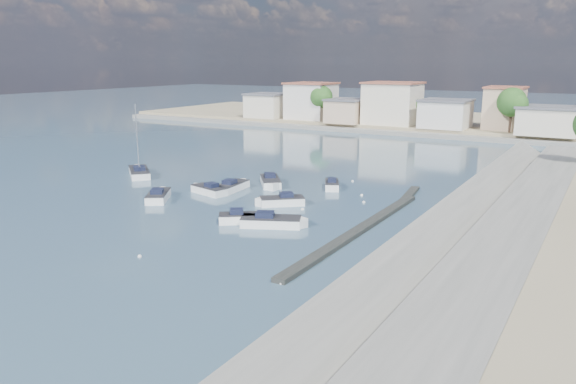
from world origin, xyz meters
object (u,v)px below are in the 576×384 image
Objects in this scene: motorboat_a at (159,196)px; motorboat_d at (280,201)px; motorboat_b at (244,219)px; motorboat_h at (274,222)px; motorboat_g at (271,182)px; motorboat_e at (233,186)px; sailboat at (139,172)px; motorboat_f at (332,185)px; motorboat_c at (208,190)px.

motorboat_d is (11.86, 4.26, -0.00)m from motorboat_a.
motorboat_h is (2.91, 0.39, 0.00)m from motorboat_b.
motorboat_a is 1.23× the size of motorboat_b.
motorboat_g is at bearing 60.71° from motorboat_a.
motorboat_e is 0.96× the size of motorboat_h.
motorboat_d is (-0.46, 6.81, -0.00)m from motorboat_b.
motorboat_g and motorboat_h have the same top height.
sailboat is (-10.85, 8.09, 0.03)m from motorboat_a.
sailboat reaches higher than motorboat_a.
sailboat is (-26.08, 10.26, 0.03)m from motorboat_h.
sailboat reaches higher than motorboat_f.
motorboat_g is at bearing 61.49° from motorboat_c.
motorboat_a is 13.00m from motorboat_g.
motorboat_b is 0.76× the size of motorboat_g.
motorboat_e and motorboat_f have the same top height.
motorboat_g is at bearing 58.39° from motorboat_e.
motorboat_g is (-5.96, 13.89, 0.00)m from motorboat_b.
motorboat_b is 0.72× the size of motorboat_h.
sailboat is (-22.71, 3.83, 0.03)m from motorboat_d.
motorboat_f is 0.71× the size of motorboat_h.
motorboat_b is at bearing -86.15° from motorboat_d.
sailboat is at bearing 170.42° from motorboat_d.
motorboat_b is 0.45× the size of sailboat.
motorboat_f is at bearing 13.17° from sailboat.
sailboat reaches higher than motorboat_b.
motorboat_b and motorboat_d have the same top height.
motorboat_a is 18.81m from motorboat_f.
motorboat_a is at bearing 168.30° from motorboat_b.
motorboat_f is at bearing 34.73° from motorboat_e.
motorboat_h is (2.29, -15.82, 0.00)m from motorboat_f.
motorboat_g is 0.59× the size of sailboat.
motorboat_b is 13.02m from motorboat_e.
motorboat_c is 13.99m from sailboat.
motorboat_d is at bearing -21.84° from motorboat_e.
sailboat is at bearing 158.54° from motorboat_h.
motorboat_b is at bearing -92.18° from motorboat_f.
motorboat_a is 1.13× the size of motorboat_d.
motorboat_c is at bearing -113.92° from motorboat_e.
motorboat_e is 14.81m from motorboat_h.
motorboat_d is 9.46m from motorboat_f.
motorboat_e is (1.26, 2.84, -0.00)m from motorboat_c.
motorboat_e is at bearing 129.97° from motorboat_b.
motorboat_a and motorboat_g have the same top height.
motorboat_c is 0.91× the size of motorboat_e.
motorboat_a is 8.42m from motorboat_e.
motorboat_b is at bearing -36.56° from motorboat_c.
motorboat_c is at bearing -138.48° from motorboat_f.
sailboat is at bearing 177.44° from motorboat_e.
motorboat_c is 9.17m from motorboat_d.
motorboat_d is at bearing 19.75° from motorboat_a.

